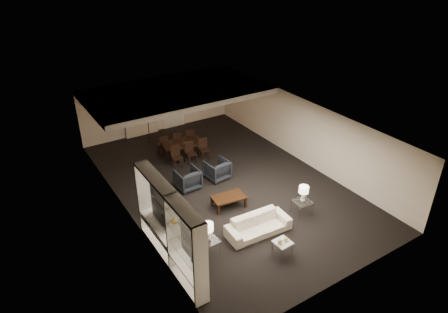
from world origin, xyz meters
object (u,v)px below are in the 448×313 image
at_px(armchair_left, 188,179).
at_px(table_lamp_right, 303,194).
at_px(side_table_left, 208,247).
at_px(chair_fl, 163,144).
at_px(chair_fm, 176,141).
at_px(table_lamp_left, 208,232).
at_px(chair_nr, 204,149).
at_px(floor_lamp, 148,125).
at_px(chair_nm, 191,153).
at_px(vase_amber, 174,220).
at_px(floor_speaker, 152,197).
at_px(pendant_light, 184,102).
at_px(dining_table, 183,150).
at_px(television, 157,214).
at_px(chair_fr, 189,137).
at_px(sofa, 258,225).
at_px(vase_blue, 194,259).
at_px(marble_table, 282,248).
at_px(armchair_right, 217,170).
at_px(chair_nl, 177,157).
at_px(side_table_right, 302,208).
at_px(coffee_table, 229,201).

relative_size(armchair_left, table_lamp_right, 1.44).
height_order(side_table_left, chair_fl, chair_fl).
bearing_deg(chair_fm, table_lamp_left, 76.90).
distance_m(side_table_left, chair_nr, 5.52).
bearing_deg(floor_lamp, chair_nr, -65.77).
distance_m(chair_nm, floor_lamp, 2.77).
bearing_deg(vase_amber, chair_fl, 68.59).
bearing_deg(floor_speaker, chair_fm, 49.81).
relative_size(pendant_light, dining_table, 0.32).
xyz_separation_m(table_lamp_right, television, (-4.37, 1.11, 0.29)).
distance_m(table_lamp_right, chair_fr, 6.19).
xyz_separation_m(sofa, vase_blue, (-2.70, -1.08, 0.86)).
bearing_deg(floor_lamp, chair_nm, -77.24).
bearing_deg(marble_table, dining_table, 86.94).
relative_size(armchair_right, floor_speaker, 0.71).
bearing_deg(chair_fr, chair_nl, 52.26).
height_order(armchair_left, chair_fm, chair_fm).
relative_size(pendant_light, chair_nr, 0.62).
bearing_deg(vase_blue, vase_amber, 90.00).
relative_size(marble_table, vase_blue, 2.67).
relative_size(armchair_left, side_table_right, 1.49).
height_order(dining_table, floor_lamp, floor_lamp).
bearing_deg(vase_blue, side_table_right, 13.82).
bearing_deg(vase_amber, chair_nr, 53.60).
distance_m(armchair_right, side_table_right, 3.48).
xyz_separation_m(side_table_left, dining_table, (2.05, 5.49, 0.03)).
relative_size(pendant_light, table_lamp_right, 0.94).
distance_m(marble_table, floor_speaker, 4.36).
relative_size(coffee_table, armchair_right, 1.34).
bearing_deg(chair_fl, vase_amber, 74.40).
bearing_deg(armchair_right, armchair_left, -5.51).
xyz_separation_m(armchair_right, vase_blue, (-3.30, -4.38, 0.78)).
xyz_separation_m(side_table_right, vase_blue, (-4.40, -1.08, 0.89)).
bearing_deg(armchair_right, vase_amber, 40.49).
bearing_deg(vase_amber, floor_speaker, 79.34).
height_order(side_table_right, floor_speaker, floor_speaker).
relative_size(chair_nl, chair_nr, 1.00).
height_order(pendant_light, chair_fl, pendant_light).
bearing_deg(chair_nm, chair_nl, -176.60).
bearing_deg(coffee_table, side_table_right, -43.26).
bearing_deg(side_table_left, pendant_light, 67.65).
relative_size(pendant_light, chair_nl, 0.62).
relative_size(table_lamp_right, floor_speaker, 0.49).
relative_size(coffee_table, chair_fl, 1.27).
xyz_separation_m(armchair_right, chair_fr, (0.35, 2.84, 0.06)).
height_order(side_table_right, television, television).
bearing_deg(dining_table, coffee_table, -87.42).
bearing_deg(chair_fm, marble_table, 92.60).
height_order(armchair_left, vase_blue, vase_blue).
height_order(coffee_table, dining_table, dining_table).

